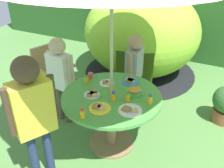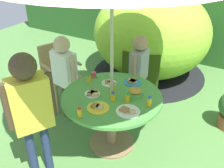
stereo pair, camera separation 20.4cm
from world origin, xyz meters
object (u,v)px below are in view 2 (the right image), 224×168
juice_bottle_mid_right (112,87)px  juice_bottle_back_edge (89,79)px  dome_tent (151,34)px  child_in_white_shirt (64,69)px  plate_center_front (93,93)px  plate_near_right (98,107)px  juice_bottle_spot_a (149,101)px  plate_front_edge (128,111)px  snack_bowl (135,92)px  juice_bottle_near_left (80,112)px  cup_near (94,75)px  garden_table (112,108)px  juice_bottle_center_back (127,98)px  plate_far_right (109,83)px  child_in_yellow_shirt (30,104)px  child_in_grey_shirt (139,65)px  plate_mid_left (132,82)px  wooden_chair (59,70)px  juice_bottle_far_left (113,97)px

juice_bottle_mid_right → juice_bottle_back_edge: (-0.35, 0.02, -0.00)m
dome_tent → child_in_white_shirt: dome_tent is taller
plate_center_front → plate_near_right: size_ratio=0.79×
dome_tent → juice_bottle_spot_a: 2.14m
juice_bottle_mid_right → juice_bottle_back_edge: 0.35m
plate_front_edge → juice_bottle_back_edge: size_ratio=2.23×
snack_bowl → dome_tent: bearing=107.3°
juice_bottle_near_left → cup_near: size_ratio=1.46×
juice_bottle_near_left → cup_near: 0.83m
dome_tent → juice_bottle_back_edge: 1.91m
garden_table → juice_bottle_spot_a: 0.50m
child_in_white_shirt → juice_bottle_center_back: size_ratio=11.38×
plate_far_right → juice_bottle_center_back: bearing=-32.6°
snack_bowl → plate_far_right: snack_bowl is taller
garden_table → child_in_yellow_shirt: 0.97m
child_in_grey_shirt → plate_mid_left: 0.43m
plate_near_right → dome_tent: bearing=98.9°
wooden_chair → juice_bottle_near_left: bearing=-109.7°
juice_bottle_center_back → child_in_white_shirt: bearing=170.6°
snack_bowl → wooden_chair: bearing=167.4°
dome_tent → cup_near: size_ratio=34.27×
snack_bowl → juice_bottle_back_edge: 0.62m
plate_center_front → plate_far_right: size_ratio=1.01×
dome_tent → juice_bottle_center_back: bearing=-88.1°
child_in_white_shirt → cup_near: bearing=25.7°
dome_tent → child_in_white_shirt: (-0.45, -1.87, 0.00)m
cup_near → child_in_yellow_shirt: bearing=-91.5°
plate_near_right → plate_center_front: bearing=135.2°
plate_center_front → plate_mid_left: bearing=59.8°
juice_bottle_mid_right → cup_near: (-0.38, 0.17, -0.02)m
juice_bottle_mid_right → juice_bottle_far_left: bearing=-58.0°
wooden_chair → juice_bottle_center_back: 1.51m
wooden_chair → snack_bowl: wooden_chair is taller
snack_bowl → plate_mid_left: size_ratio=0.82×
plate_mid_left → plate_near_right: size_ratio=0.91×
snack_bowl → juice_bottle_far_left: size_ratio=1.71×
wooden_chair → plate_far_right: (1.04, -0.24, 0.20)m
plate_center_front → juice_bottle_back_edge: size_ratio=1.67×
garden_table → plate_front_edge: size_ratio=4.61×
plate_mid_left → plate_near_right: same height
plate_mid_left → plate_far_right: 0.29m
child_in_white_shirt → wooden_chair: bearing=152.1°
garden_table → wooden_chair: 1.29m
garden_table → juice_bottle_far_left: juice_bottle_far_left is taller
juice_bottle_back_edge → cup_near: bearing=99.3°
plate_center_front → cup_near: 0.41m
plate_center_front → juice_bottle_mid_right: size_ratio=1.65×
garden_table → juice_bottle_far_left: bearing=-52.0°
plate_near_right → juice_bottle_center_back: bearing=52.1°
child_in_grey_shirt → child_in_yellow_shirt: bearing=-17.1°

